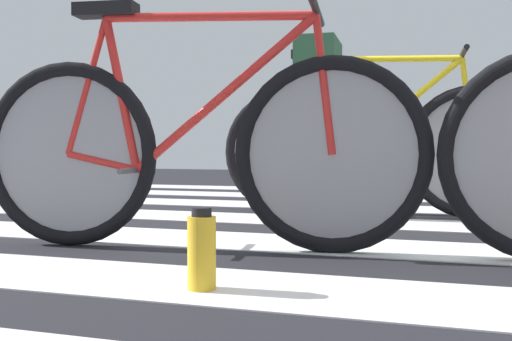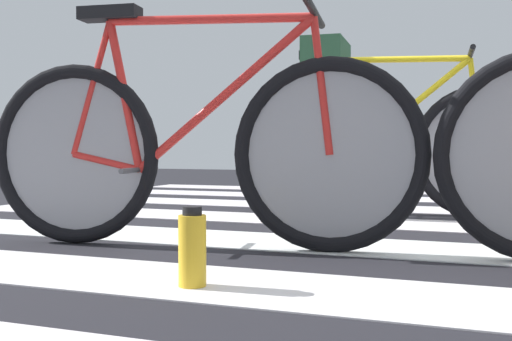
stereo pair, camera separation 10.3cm
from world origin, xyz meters
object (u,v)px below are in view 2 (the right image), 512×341
bicycle_1_of_4 (195,147)px  bicycle_3_of_4 (382,147)px  cyclist_3_of_4 (327,102)px  water_bottle (192,249)px

bicycle_1_of_4 → bicycle_3_of_4: 1.41m
cyclist_3_of_4 → bicycle_3_of_4: bearing=0.0°
bicycle_1_of_4 → bicycle_3_of_4: bearing=61.0°
bicycle_1_of_4 → water_bottle: bearing=-72.5°
bicycle_3_of_4 → water_bottle: (-0.21, -1.92, -0.28)m
bicycle_1_of_4 → bicycle_3_of_4: size_ratio=0.99×
cyclist_3_of_4 → water_bottle: bearing=-91.2°
bicycle_3_of_4 → bicycle_1_of_4: bearing=-115.0°
bicycle_1_of_4 → water_bottle: 0.73m
bicycle_3_of_4 → cyclist_3_of_4: (-0.31, -0.02, 0.25)m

